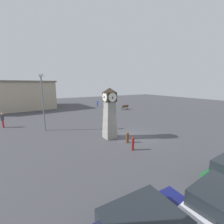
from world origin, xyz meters
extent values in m
plane|color=#424247|center=(0.00, 0.00, 0.00)|extent=(89.70, 89.70, 0.00)
cube|color=gray|center=(-2.00, 0.73, 0.35)|extent=(1.07, 1.07, 0.71)
cube|color=gray|center=(-2.00, 0.73, 1.06)|extent=(1.02, 1.02, 0.71)
cube|color=gray|center=(-2.00, 0.73, 1.76)|extent=(0.96, 0.96, 0.71)
cube|color=gray|center=(-2.00, 0.73, 2.47)|extent=(0.90, 0.90, 0.71)
cube|color=gray|center=(-2.00, 0.73, 3.17)|extent=(0.84, 0.84, 0.71)
cube|color=#2D2316|center=(-2.00, 0.73, 3.96)|extent=(1.00, 1.00, 0.86)
cylinder|color=white|center=(-2.00, 1.25, 3.96)|extent=(0.82, 0.04, 0.82)
cube|color=black|center=(-2.00, 1.27, 3.96)|extent=(0.06, 0.10, 0.19)
cube|color=black|center=(-2.00, 1.27, 3.96)|extent=(0.04, 0.31, 0.07)
cylinder|color=white|center=(-2.00, 0.21, 3.96)|extent=(0.82, 0.04, 0.82)
cube|color=black|center=(-2.00, 0.19, 3.96)|extent=(0.06, 0.19, 0.07)
cube|color=black|center=(-2.00, 0.19, 3.96)|extent=(0.04, 0.14, 0.30)
cylinder|color=white|center=(-1.48, 0.73, 3.96)|extent=(0.04, 0.82, 0.82)
cube|color=black|center=(-1.45, 0.73, 3.96)|extent=(0.15, 0.06, 0.16)
cube|color=black|center=(-1.45, 0.73, 3.96)|extent=(0.13, 0.04, 0.30)
cylinder|color=white|center=(-2.51, 0.73, 3.96)|extent=(0.04, 0.82, 0.82)
cube|color=black|center=(-2.54, 0.73, 3.96)|extent=(0.12, 0.06, 0.18)
cube|color=black|center=(-2.54, 0.73, 3.96)|extent=(0.31, 0.04, 0.09)
pyramid|color=#2D2316|center=(-2.00, 0.73, 4.59)|extent=(1.05, 1.05, 0.40)
cylinder|color=brown|center=(-1.27, -1.12, 0.39)|extent=(0.26, 0.26, 0.79)
sphere|color=brown|center=(-1.27, -1.12, 0.83)|extent=(0.23, 0.23, 0.23)
cylinder|color=maroon|center=(-1.82, -2.56, 0.47)|extent=(0.22, 0.22, 0.93)
sphere|color=maroon|center=(-1.82, -2.56, 0.96)|extent=(0.20, 0.20, 0.20)
cube|color=#1E2328|center=(-6.30, -8.55, 1.21)|extent=(2.26, 1.83, 0.56)
cylinder|color=black|center=(-4.73, -7.67, 0.32)|extent=(0.64, 0.23, 0.64)
cube|color=#1E2328|center=(-3.28, -9.32, 1.27)|extent=(2.26, 1.82, 0.58)
cylinder|color=black|center=(-1.86, -8.35, 0.32)|extent=(0.66, 0.27, 0.64)
cylinder|color=black|center=(-4.26, -8.54, 0.32)|extent=(0.66, 0.27, 0.64)
cylinder|color=black|center=(-1.23, -7.88, 0.32)|extent=(0.65, 0.24, 0.64)
cube|color=brown|center=(8.89, 13.40, 0.45)|extent=(1.62, 0.57, 0.08)
cube|color=brown|center=(8.90, 13.15, 0.70)|extent=(1.60, 0.13, 0.40)
cylinder|color=#262628|center=(9.52, 13.63, 0.23)|extent=(0.06, 0.06, 0.45)
cylinder|color=#262628|center=(8.24, 13.58, 0.23)|extent=(0.06, 0.06, 0.45)
cylinder|color=#262628|center=(9.53, 13.23, 0.23)|extent=(0.06, 0.06, 0.45)
cylinder|color=#262628|center=(8.25, 13.18, 0.23)|extent=(0.06, 0.06, 0.45)
cylinder|color=#264CA5|center=(5.91, 19.81, 0.39)|extent=(0.14, 0.14, 0.78)
cylinder|color=#264CA5|center=(5.85, 20.00, 0.39)|extent=(0.14, 0.14, 0.78)
cube|color=#264CA5|center=(5.88, 19.90, 1.08)|extent=(0.36, 0.46, 0.59)
sphere|color=beige|center=(5.88, 19.90, 1.48)|extent=(0.21, 0.21, 0.21)
cylinder|color=red|center=(-11.12, 10.40, 0.44)|extent=(0.14, 0.14, 0.88)
cylinder|color=red|center=(-11.16, 10.21, 0.44)|extent=(0.14, 0.14, 0.88)
cube|color=#3F3F47|center=(-11.14, 10.30, 1.21)|extent=(0.31, 0.44, 0.66)
sphere|color=tan|center=(-11.14, 10.30, 1.66)|extent=(0.24, 0.24, 0.24)
cylinder|color=slate|center=(-7.01, 6.47, 2.95)|extent=(0.14, 0.14, 5.89)
cube|color=silver|center=(-7.01, 6.47, 6.01)|extent=(0.50, 0.24, 0.24)
cube|color=#B7A88E|center=(-10.11, 25.58, 2.72)|extent=(14.57, 10.86, 5.44)
cube|color=#6E6455|center=(-10.11, 25.58, 5.59)|extent=(15.01, 11.19, 0.30)
camera|label=1|loc=(-8.92, -11.18, 5.13)|focal=24.00mm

